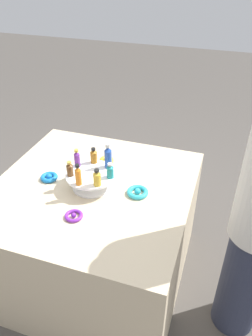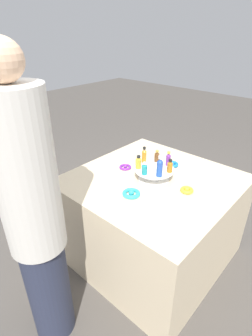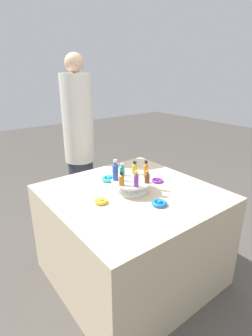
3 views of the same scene
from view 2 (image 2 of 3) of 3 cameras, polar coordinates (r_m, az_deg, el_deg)
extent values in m
plane|color=#4C4742|center=(2.29, 5.10, -17.74)|extent=(12.00, 12.00, 0.00)
cube|color=beige|center=(2.05, 5.52, -10.89)|extent=(1.07, 1.07, 0.70)
cylinder|color=white|center=(1.84, 6.03, -2.26)|extent=(0.21, 0.21, 0.01)
cylinder|color=white|center=(1.83, 6.09, -1.26)|extent=(0.11, 0.11, 0.06)
cylinder|color=white|center=(1.81, 6.15, -0.22)|extent=(0.27, 0.27, 0.01)
cylinder|color=brown|center=(1.89, 6.72, 2.28)|extent=(0.03, 0.03, 0.06)
cone|color=brown|center=(1.87, 6.78, 3.30)|extent=(0.03, 0.03, 0.01)
cylinder|color=#B79338|center=(1.87, 6.80, 3.64)|extent=(0.02, 0.02, 0.01)
cylinder|color=orange|center=(1.86, 3.95, 2.39)|extent=(0.03, 0.03, 0.09)
cone|color=orange|center=(1.83, 4.01, 3.86)|extent=(0.03, 0.03, 0.02)
cylinder|color=black|center=(1.83, 4.02, 4.35)|extent=(0.02, 0.02, 0.02)
cylinder|color=gold|center=(1.78, 2.72, 0.94)|extent=(0.04, 0.04, 0.07)
cone|color=gold|center=(1.76, 2.75, 2.13)|extent=(0.04, 0.04, 0.01)
cylinder|color=black|center=(1.76, 2.76, 2.52)|extent=(0.03, 0.03, 0.01)
cylinder|color=teal|center=(1.71, 4.14, -0.47)|extent=(0.04, 0.04, 0.06)
cone|color=teal|center=(1.69, 4.18, 0.64)|extent=(0.03, 0.03, 0.01)
cylinder|color=silver|center=(1.69, 4.19, 1.01)|extent=(0.02, 0.02, 0.01)
cylinder|color=#234CAD|center=(1.69, 7.31, -0.23)|extent=(0.04, 0.04, 0.10)
cone|color=#234CAD|center=(1.66, 7.44, 1.68)|extent=(0.04, 0.04, 0.02)
cylinder|color=silver|center=(1.65, 7.49, 2.32)|extent=(0.03, 0.03, 0.02)
cylinder|color=#AD6B19|center=(1.76, 9.51, 0.11)|extent=(0.04, 0.04, 0.07)
cone|color=#AD6B19|center=(1.74, 9.61, 1.27)|extent=(0.03, 0.03, 0.01)
cylinder|color=black|center=(1.74, 9.65, 1.65)|extent=(0.02, 0.02, 0.01)
cylinder|color=#702D93|center=(1.84, 9.17, 1.63)|extent=(0.03, 0.03, 0.07)
cone|color=#702D93|center=(1.82, 9.28, 2.91)|extent=(0.03, 0.03, 0.02)
cylinder|color=gold|center=(1.81, 9.31, 3.34)|extent=(0.02, 0.02, 0.01)
torus|color=#2DB7CC|center=(1.66, 1.16, -5.55)|extent=(0.11, 0.11, 0.02)
sphere|color=#2DB7CC|center=(1.66, 1.16, -5.41)|extent=(0.03, 0.03, 0.03)
torus|color=gold|center=(1.74, 13.10, -4.70)|extent=(0.08, 0.08, 0.02)
sphere|color=gold|center=(1.74, 13.12, -4.57)|extent=(0.03, 0.03, 0.03)
torus|color=blue|center=(2.04, 10.01, 0.80)|extent=(0.10, 0.10, 0.03)
sphere|color=blue|center=(2.03, 10.02, 0.93)|extent=(0.04, 0.04, 0.04)
torus|color=purple|center=(1.97, -0.17, 0.20)|extent=(0.09, 0.09, 0.02)
sphere|color=purple|center=(1.97, -0.17, 0.29)|extent=(0.03, 0.03, 0.03)
cylinder|color=#282D42|center=(1.69, -16.43, -23.73)|extent=(0.23, 0.23, 0.68)
cylinder|color=beige|center=(1.22, -21.05, -1.72)|extent=(0.28, 0.28, 0.78)
sphere|color=#D8AD89|center=(1.08, -25.59, 20.48)|extent=(0.16, 0.16, 0.16)
camera|label=1|loc=(2.31, -35.35, 27.53)|focal=35.00mm
camera|label=3|loc=(2.57, 46.70, 16.53)|focal=28.00mm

